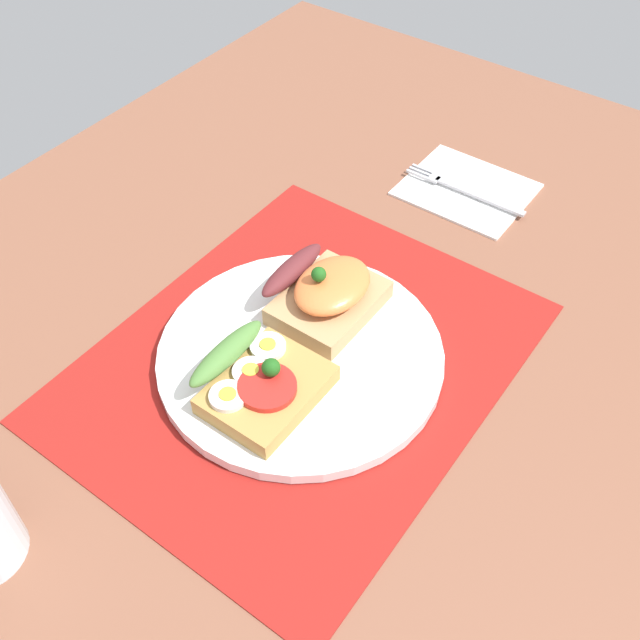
% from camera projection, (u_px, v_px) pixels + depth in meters
% --- Properties ---
extents(ground_plane, '(1.20, 0.90, 0.03)m').
position_uv_depth(ground_plane, '(301.00, 372.00, 0.70)').
color(ground_plane, brown).
extents(placemat, '(0.41, 0.33, 0.00)m').
position_uv_depth(placemat, '(301.00, 360.00, 0.69)').
color(placemat, maroon).
rests_on(placemat, ground_plane).
extents(plate, '(0.26, 0.26, 0.01)m').
position_uv_depth(plate, '(301.00, 355.00, 0.68)').
color(plate, white).
rests_on(plate, placemat).
extents(sandwich_egg_tomato, '(0.10, 0.09, 0.04)m').
position_uv_depth(sandwich_egg_tomato, '(259.00, 381.00, 0.63)').
color(sandwich_egg_tomato, '#B08543').
rests_on(sandwich_egg_tomato, plate).
extents(sandwich_salmon, '(0.10, 0.09, 0.06)m').
position_uv_depth(sandwich_salmon, '(326.00, 292.00, 0.70)').
color(sandwich_salmon, tan).
rests_on(sandwich_salmon, plate).
extents(napkin, '(0.12, 0.14, 0.01)m').
position_uv_depth(napkin, '(466.00, 188.00, 0.86)').
color(napkin, white).
rests_on(napkin, ground_plane).
extents(fork, '(0.02, 0.15, 0.00)m').
position_uv_depth(fork, '(461.00, 189.00, 0.85)').
color(fork, '#B7B7BC').
rests_on(fork, napkin).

